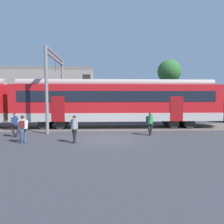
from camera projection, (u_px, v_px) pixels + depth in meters
The scene contains 8 objects.
ground_plane at pixel (105, 139), 14.31m from camera, with size 160.00×160.00×0.00m, color #38383D.
pedestrian_navy at pixel (15, 123), 14.90m from camera, with size 0.71×0.52×1.67m.
pedestrian_white at pixel (23, 127), 13.02m from camera, with size 0.54×0.66×1.67m.
pedestrian_grey at pixel (74, 127), 12.98m from camera, with size 0.46×0.67×1.67m.
pedestrian_green at pixel (150, 122), 15.55m from camera, with size 0.50×0.68×1.67m.
catenary_gantry at pixel (56, 79), 19.22m from camera, with size 0.24×6.64×6.53m.
background_building at pixel (25, 93), 28.67m from camera, with size 17.76×5.00×9.20m.
street_tree_right at pixel (169, 72), 28.64m from camera, with size 3.09×3.09×7.61m.
Camera 1 is at (-0.18, -14.15, 2.79)m, focal length 35.00 mm.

